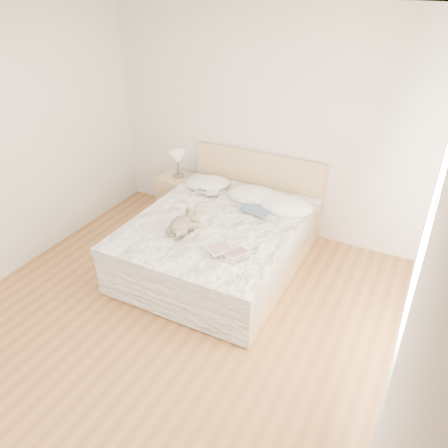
{
  "coord_description": "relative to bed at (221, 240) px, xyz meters",
  "views": [
    {
      "loc": [
        1.92,
        -2.48,
        2.97
      ],
      "look_at": [
        0.11,
        1.05,
        0.62
      ],
      "focal_mm": 35.0,
      "sensor_mm": 36.0,
      "label": 1
    }
  ],
  "objects": [
    {
      "name": "wall_right",
      "position": [
        2.0,
        -1.19,
        1.04
      ],
      "size": [
        0.02,
        4.5,
        2.7
      ],
      "primitive_type": "cube",
      "color": "silver",
      "rests_on": "ground"
    },
    {
      "name": "floor",
      "position": [
        0.0,
        -1.19,
        -0.31
      ],
      "size": [
        4.0,
        4.5,
        0.0
      ],
      "primitive_type": "cube",
      "color": "brown",
      "rests_on": "ground"
    },
    {
      "name": "ceiling",
      "position": [
        0.0,
        -1.19,
        2.39
      ],
      "size": [
        4.0,
        4.5,
        0.0
      ],
      "primitive_type": "cube",
      "color": "white",
      "rests_on": "ground"
    },
    {
      "name": "nightstand",
      "position": [
        -1.06,
        0.76,
        -0.03
      ],
      "size": [
        0.49,
        0.44,
        0.56
      ],
      "primitive_type": "cube",
      "rotation": [
        0.0,
        0.0,
        -0.09
      ],
      "color": "tan",
      "rests_on": "floor"
    },
    {
      "name": "blouse",
      "position": [
        0.34,
        0.43,
        0.32
      ],
      "size": [
        0.64,
        0.67,
        0.02
      ],
      "primitive_type": null,
      "rotation": [
        0.0,
        0.0,
        -0.19
      ],
      "color": "#324A63",
      "rests_on": "bed"
    },
    {
      "name": "pillow_left",
      "position": [
        -0.5,
        0.62,
        0.33
      ],
      "size": [
        0.66,
        0.6,
        0.16
      ],
      "primitive_type": "ellipsoid",
      "rotation": [
        0.0,
        0.0,
        0.52
      ],
      "color": "white",
      "rests_on": "bed"
    },
    {
      "name": "photo_book",
      "position": [
        -0.41,
        0.45,
        0.32
      ],
      "size": [
        0.34,
        0.28,
        0.02
      ],
      "primitive_type": "cube",
      "rotation": [
        0.0,
        0.0,
        0.36
      ],
      "color": "silver",
      "rests_on": "bed"
    },
    {
      "name": "bed",
      "position": [
        0.0,
        0.0,
        0.0
      ],
      "size": [
        1.72,
        2.14,
        1.0
      ],
      "color": "tan",
      "rests_on": "floor"
    },
    {
      "name": "pillow_right",
      "position": [
        0.57,
        0.51,
        0.33
      ],
      "size": [
        0.63,
        0.46,
        0.18
      ],
      "primitive_type": "ellipsoid",
      "rotation": [
        0.0,
        0.0,
        0.07
      ],
      "color": "white",
      "rests_on": "bed"
    },
    {
      "name": "window",
      "position": [
        1.99,
        -0.89,
        1.14
      ],
      "size": [
        0.02,
        1.3,
        1.1
      ],
      "primitive_type": "cube",
      "color": "white",
      "rests_on": "wall_right"
    },
    {
      "name": "pillow_middle",
      "position": [
        0.13,
        0.58,
        0.33
      ],
      "size": [
        0.68,
        0.54,
        0.18
      ],
      "primitive_type": "ellipsoid",
      "rotation": [
        0.0,
        0.0,
        0.19
      ],
      "color": "white",
      "rests_on": "bed"
    },
    {
      "name": "table_lamp",
      "position": [
        -1.05,
        0.79,
        0.5
      ],
      "size": [
        0.27,
        0.27,
        0.34
      ],
      "color": "#514B46",
      "rests_on": "nightstand"
    },
    {
      "name": "childrens_book",
      "position": [
        0.39,
        -0.59,
        0.32
      ],
      "size": [
        0.42,
        0.38,
        0.02
      ],
      "primitive_type": "cube",
      "rotation": [
        0.0,
        0.0,
        -0.51
      ],
      "color": "beige",
      "rests_on": "bed"
    },
    {
      "name": "wall_back",
      "position": [
        0.0,
        1.06,
        1.04
      ],
      "size": [
        4.0,
        0.02,
        2.7
      ],
      "primitive_type": "cube",
      "color": "silver",
      "rests_on": "ground"
    },
    {
      "name": "teddy_bear",
      "position": [
        -0.2,
        -0.5,
        0.34
      ],
      "size": [
        0.29,
        0.38,
        0.19
      ],
      "primitive_type": null,
      "rotation": [
        0.0,
        0.0,
        -0.11
      ],
      "color": "#685C4C",
      "rests_on": "bed"
    }
  ]
}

